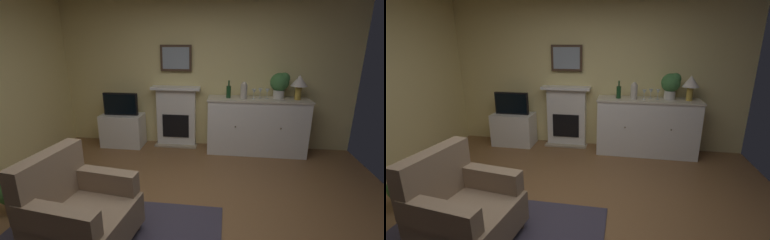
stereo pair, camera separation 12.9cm
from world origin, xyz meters
The scene contains 16 objects.
ground_plane centered at (0.00, 0.00, -0.05)m, with size 5.22×4.94×0.10m, color brown.
wall_rear centered at (0.00, 2.44, 1.47)m, with size 5.22×0.06×2.94m, color #EAD68C.
fireplace_unit centered at (-0.46, 2.31, 0.55)m, with size 0.87×0.30×1.10m.
framed_picture centered at (-0.46, 2.36, 1.59)m, with size 0.55×0.04×0.45m.
sideboard_cabinet centered at (0.96, 2.14, 0.48)m, with size 1.67×0.49×0.96m.
table_lamp centered at (1.58, 2.14, 1.24)m, with size 0.26×0.26×0.40m.
wine_bottle centered at (0.47, 2.13, 1.06)m, with size 0.08×0.08×0.29m.
wine_glass_left centered at (0.88, 2.09, 1.08)m, with size 0.07×0.07×0.16m.
wine_glass_center centered at (0.99, 2.17, 1.08)m, with size 0.07×0.07×0.16m.
wine_glass_right centered at (1.10, 2.15, 1.08)m, with size 0.07×0.07×0.16m.
vase_decorative centered at (0.72, 2.09, 1.10)m, with size 0.11×0.11×0.28m.
tv_cabinet centered at (-1.43, 2.15, 0.30)m, with size 0.75×0.42×0.59m.
tv_set centered at (-1.43, 2.13, 0.79)m, with size 0.62×0.07×0.40m.
potted_plant_fern centered at (-1.88, 0.04, 0.26)m, with size 0.30×0.30×0.43m.
potted_plant_small centered at (1.30, 2.18, 1.21)m, with size 0.30×0.30×0.43m.
armchair centered at (-0.86, -0.33, 0.38)m, with size 0.90×0.86×0.92m.
Camera 2 is at (0.56, -2.21, 1.86)m, focal length 24.54 mm.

